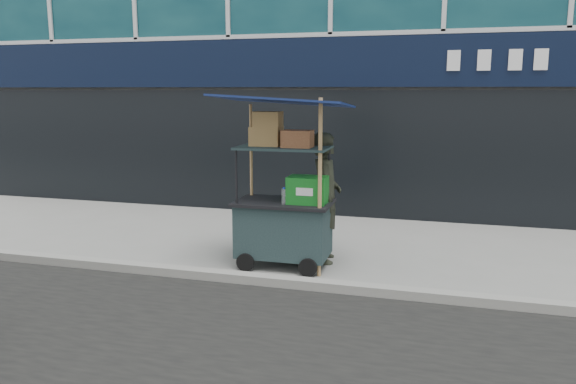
% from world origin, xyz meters
% --- Properties ---
extents(ground, '(80.00, 80.00, 0.00)m').
position_xyz_m(ground, '(0.00, 0.00, 0.00)').
color(ground, slate).
rests_on(ground, ground).
extents(curb, '(80.00, 0.18, 0.12)m').
position_xyz_m(curb, '(0.00, -0.20, 0.06)').
color(curb, gray).
rests_on(curb, ground).
extents(vendor_cart, '(1.76, 1.25, 2.36)m').
position_xyz_m(vendor_cart, '(0.07, 0.60, 0.83)').
color(vendor_cart, '#182729').
rests_on(vendor_cart, ground).
extents(vendor_man, '(0.57, 0.74, 1.83)m').
position_xyz_m(vendor_man, '(0.55, 0.99, 0.91)').
color(vendor_man, black).
rests_on(vendor_man, ground).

